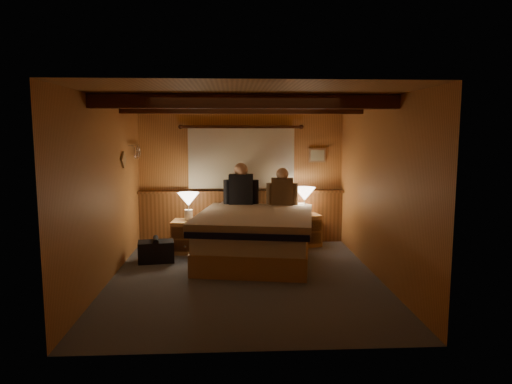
{
  "coord_description": "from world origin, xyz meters",
  "views": [
    {
      "loc": [
        -0.16,
        -5.97,
        1.96
      ],
      "look_at": [
        0.17,
        0.4,
        1.12
      ],
      "focal_mm": 32.0,
      "sensor_mm": 36.0,
      "label": 1
    }
  ],
  "objects": [
    {
      "name": "person_right",
      "position": [
        0.68,
        1.61,
        1.0
      ],
      "size": [
        0.53,
        0.25,
        0.65
      ],
      "rotation": [
        0.0,
        0.0,
        -0.11
      ],
      "color": "#4D351F",
      "rests_on": "bed"
    },
    {
      "name": "bed",
      "position": [
        0.2,
        0.9,
        0.39
      ],
      "size": [
        2.0,
        2.43,
        0.74
      ],
      "rotation": [
        0.0,
        0.0,
        -0.17
      ],
      "color": "#AA7E48",
      "rests_on": "floor"
    },
    {
      "name": "wall_back",
      "position": [
        0.0,
        2.1,
        1.2
      ],
      "size": [
        3.6,
        0.0,
        3.6
      ],
      "primitive_type": "plane",
      "rotation": [
        1.57,
        0.0,
        0.0
      ],
      "color": "#C98748",
      "rests_on": "floor"
    },
    {
      "name": "wall_left",
      "position": [
        -1.8,
        0.0,
        1.2
      ],
      "size": [
        0.0,
        4.2,
        4.2
      ],
      "primitive_type": "plane",
      "rotation": [
        1.57,
        0.0,
        1.57
      ],
      "color": "#C98748",
      "rests_on": "floor"
    },
    {
      "name": "ceiling",
      "position": [
        0.0,
        0.0,
        2.4
      ],
      "size": [
        4.2,
        4.2,
        0.0
      ],
      "primitive_type": "plane",
      "rotation": [
        3.14,
        0.0,
        0.0
      ],
      "color": "#BB8646",
      "rests_on": "wall_back"
    },
    {
      "name": "coat_rail",
      "position": [
        -1.72,
        1.58,
        1.67
      ],
      "size": [
        0.05,
        0.55,
        0.24
      ],
      "color": "silver",
      "rests_on": "wall_left"
    },
    {
      "name": "curtain_window",
      "position": [
        0.0,
        2.03,
        1.52
      ],
      "size": [
        2.18,
        0.09,
        1.11
      ],
      "color": "#432110",
      "rests_on": "wall_back"
    },
    {
      "name": "ceiling_beams",
      "position": [
        0.0,
        0.15,
        2.31
      ],
      "size": [
        3.6,
        1.65,
        0.16
      ],
      "color": "#432110",
      "rests_on": "ceiling"
    },
    {
      "name": "duffel_bag",
      "position": [
        -1.33,
        0.85,
        0.17
      ],
      "size": [
        0.57,
        0.4,
        0.38
      ],
      "rotation": [
        0.0,
        0.0,
        0.16
      ],
      "color": "black",
      "rests_on": "floor"
    },
    {
      "name": "floor",
      "position": [
        0.0,
        0.0,
        0.0
      ],
      "size": [
        4.2,
        4.2,
        0.0
      ],
      "primitive_type": "plane",
      "color": "#4E525D",
      "rests_on": "ground"
    },
    {
      "name": "wall_right",
      "position": [
        1.8,
        0.0,
        1.2
      ],
      "size": [
        0.0,
        4.2,
        4.2
      ],
      "primitive_type": "plane",
      "rotation": [
        1.57,
        0.0,
        -1.57
      ],
      "color": "#C98748",
      "rests_on": "floor"
    },
    {
      "name": "framed_print",
      "position": [
        1.35,
        2.08,
        1.55
      ],
      "size": [
        0.3,
        0.04,
        0.25
      ],
      "color": "#A98154",
      "rests_on": "wall_back"
    },
    {
      "name": "nightstand_left",
      "position": [
        -0.9,
        1.37,
        0.26
      ],
      "size": [
        0.51,
        0.47,
        0.53
      ],
      "rotation": [
        0.0,
        0.0,
        -0.08
      ],
      "color": "#AA7E48",
      "rests_on": "floor"
    },
    {
      "name": "wainscot",
      "position": [
        0.0,
        2.04,
        0.49
      ],
      "size": [
        3.6,
        0.23,
        0.94
      ],
      "color": "brown",
      "rests_on": "wall_back"
    },
    {
      "name": "person_left",
      "position": [
        -0.01,
        1.72,
        1.03
      ],
      "size": [
        0.6,
        0.26,
        0.73
      ],
      "rotation": [
        0.0,
        0.0,
        -0.06
      ],
      "color": "black",
      "rests_on": "bed"
    },
    {
      "name": "nightstand_right",
      "position": [
        1.09,
        1.75,
        0.27
      ],
      "size": [
        0.57,
        0.53,
        0.55
      ],
      "rotation": [
        0.0,
        0.0,
        0.2
      ],
      "color": "#AA7E48",
      "rests_on": "floor"
    },
    {
      "name": "lamp_left",
      "position": [
        -0.88,
        1.42,
        0.85
      ],
      "size": [
        0.35,
        0.35,
        0.45
      ],
      "color": "silver",
      "rests_on": "nightstand_left"
    },
    {
      "name": "wall_front",
      "position": [
        0.0,
        -2.1,
        1.2
      ],
      "size": [
        3.6,
        0.0,
        3.6
      ],
      "primitive_type": "plane",
      "rotation": [
        -1.57,
        0.0,
        0.0
      ],
      "color": "#C98748",
      "rests_on": "floor"
    },
    {
      "name": "lamp_right",
      "position": [
        1.08,
        1.72,
        0.88
      ],
      "size": [
        0.36,
        0.36,
        0.47
      ],
      "color": "silver",
      "rests_on": "nightstand_right"
    }
  ]
}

